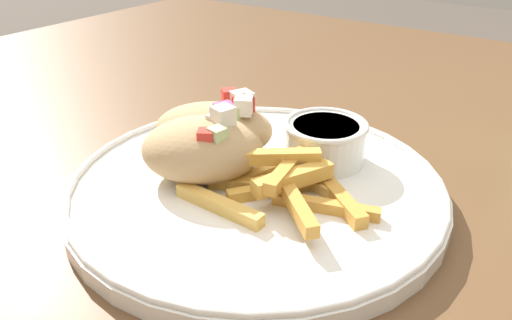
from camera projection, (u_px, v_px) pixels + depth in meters
name	position (u px, v px, depth m)	size (l,w,h in m)	color
table	(235.00, 257.00, 0.46)	(1.32, 1.32, 0.75)	brown
plate	(256.00, 186.00, 0.42)	(0.31, 0.31, 0.02)	white
pita_sandwich_near	(203.00, 148.00, 0.41)	(0.13, 0.12, 0.06)	tan
pita_sandwich_far	(215.00, 128.00, 0.45)	(0.13, 0.11, 0.06)	tan
fries_pile	(285.00, 185.00, 0.39)	(0.15, 0.12, 0.03)	#E5B251
sauce_ramekin	(325.00, 139.00, 0.44)	(0.07, 0.07, 0.04)	white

